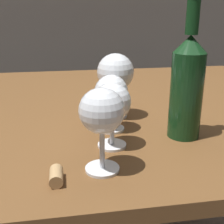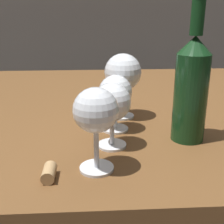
{
  "view_description": "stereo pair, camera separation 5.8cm",
  "coord_description": "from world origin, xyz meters",
  "px_view_note": "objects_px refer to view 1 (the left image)",
  "views": [
    {
      "loc": [
        -0.16,
        -0.83,
        0.99
      ],
      "look_at": [
        -0.07,
        -0.29,
        0.79
      ],
      "focal_mm": 48.03,
      "sensor_mm": 36.0,
      "label": 1
    },
    {
      "loc": [
        -0.11,
        -0.83,
        0.99
      ],
      "look_at": [
        -0.07,
        -0.29,
        0.79
      ],
      "focal_mm": 48.03,
      "sensor_mm": 36.0,
      "label": 2
    }
  ],
  "objects_px": {
    "wine_glass_white": "(112,103)",
    "wine_glass_rose": "(102,113)",
    "wine_glass_amber": "(111,93)",
    "wine_glass_cabernet": "(115,73)",
    "wine_bottle": "(187,84)",
    "cork": "(56,176)"
  },
  "relations": [
    {
      "from": "wine_glass_rose",
      "to": "wine_bottle",
      "type": "distance_m",
      "value": 0.23
    },
    {
      "from": "wine_glass_rose",
      "to": "cork",
      "type": "distance_m",
      "value": 0.12
    },
    {
      "from": "wine_glass_white",
      "to": "wine_bottle",
      "type": "bearing_deg",
      "value": 9.28
    },
    {
      "from": "cork",
      "to": "wine_glass_rose",
      "type": "bearing_deg",
      "value": 18.1
    },
    {
      "from": "wine_glass_rose",
      "to": "wine_glass_amber",
      "type": "relative_size",
      "value": 1.15
    },
    {
      "from": "wine_glass_cabernet",
      "to": "wine_glass_amber",
      "type": "bearing_deg",
      "value": -106.18
    },
    {
      "from": "wine_bottle",
      "to": "cork",
      "type": "distance_m",
      "value": 0.32
    },
    {
      "from": "wine_glass_white",
      "to": "wine_bottle",
      "type": "height_order",
      "value": "wine_bottle"
    },
    {
      "from": "wine_glass_cabernet",
      "to": "wine_glass_rose",
      "type": "bearing_deg",
      "value": -104.81
    },
    {
      "from": "wine_bottle",
      "to": "wine_glass_white",
      "type": "bearing_deg",
      "value": -170.72
    },
    {
      "from": "wine_glass_white",
      "to": "wine_glass_cabernet",
      "type": "distance_m",
      "value": 0.17
    },
    {
      "from": "wine_glass_rose",
      "to": "wine_glass_cabernet",
      "type": "xyz_separation_m",
      "value": [
        0.07,
        0.26,
        0.01
      ]
    },
    {
      "from": "wine_bottle",
      "to": "cork",
      "type": "bearing_deg",
      "value": -152.38
    },
    {
      "from": "wine_glass_rose",
      "to": "wine_glass_white",
      "type": "height_order",
      "value": "wine_glass_rose"
    },
    {
      "from": "wine_glass_rose",
      "to": "wine_glass_amber",
      "type": "distance_m",
      "value": 0.18
    },
    {
      "from": "wine_glass_amber",
      "to": "cork",
      "type": "bearing_deg",
      "value": -121.32
    },
    {
      "from": "wine_bottle",
      "to": "cork",
      "type": "xyz_separation_m",
      "value": [
        -0.27,
        -0.14,
        -0.1
      ]
    },
    {
      "from": "wine_glass_rose",
      "to": "wine_bottle",
      "type": "height_order",
      "value": "wine_bottle"
    },
    {
      "from": "wine_glass_rose",
      "to": "wine_bottle",
      "type": "xyz_separation_m",
      "value": [
        0.19,
        0.12,
        0.01
      ]
    },
    {
      "from": "wine_glass_amber",
      "to": "wine_bottle",
      "type": "xyz_separation_m",
      "value": [
        0.15,
        -0.06,
        0.03
      ]
    },
    {
      "from": "wine_glass_white",
      "to": "wine_glass_rose",
      "type": "bearing_deg",
      "value": -109.47
    },
    {
      "from": "wine_glass_cabernet",
      "to": "wine_glass_white",
      "type": "bearing_deg",
      "value": -102.22
    }
  ]
}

